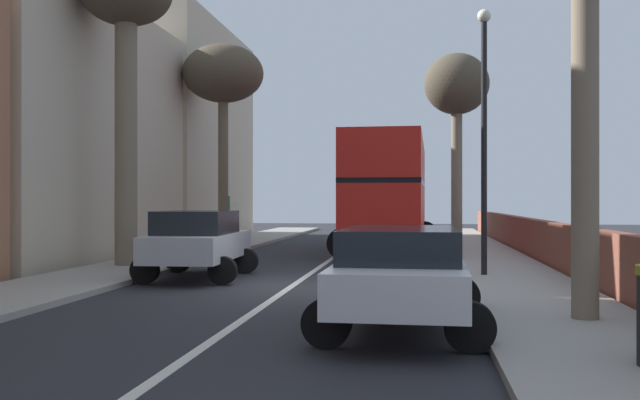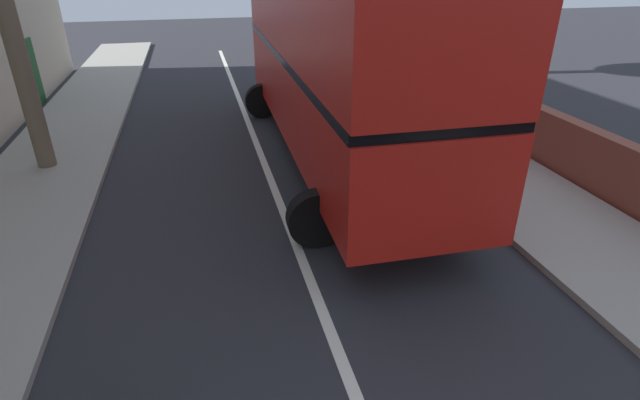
% 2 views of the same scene
% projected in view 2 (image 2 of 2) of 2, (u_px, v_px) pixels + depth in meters
% --- Properties ---
extents(double_decker_bus, '(3.72, 11.20, 4.06)m').
position_uv_depth(double_decker_bus, '(334.00, 60.00, 10.92)').
color(double_decker_bus, red).
rests_on(double_decker_bus, ground).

